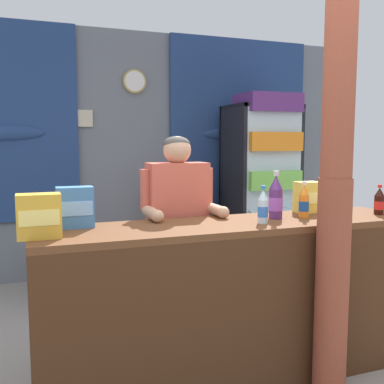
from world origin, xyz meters
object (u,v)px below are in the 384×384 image
at_px(shopkeeper, 178,218).
at_px(soda_bottle_grape_soda, 276,198).
at_px(soda_bottle_water, 263,207).
at_px(snack_box_instant_noodle, 308,197).
at_px(timber_post, 336,187).
at_px(plastic_lawn_chair, 72,249).
at_px(snack_box_choco_powder, 39,216).
at_px(soda_bottle_cola, 379,202).
at_px(soda_bottle_iced_tea, 335,201).
at_px(soda_bottle_orange_soda, 304,202).
at_px(bottle_shelf_rack, 180,222).
at_px(drink_fridge, 262,177).
at_px(snack_box_biscuit, 75,207).
at_px(stall_counter, 241,290).

distance_m(shopkeeper, soda_bottle_grape_soda, 0.68).
height_order(soda_bottle_water, snack_box_instant_noodle, soda_bottle_water).
bearing_deg(soda_bottle_water, timber_post, -42.78).
relative_size(plastic_lawn_chair, snack_box_choco_powder, 3.73).
xyz_separation_m(soda_bottle_cola, soda_bottle_water, (-0.91, -0.02, 0.01)).
relative_size(soda_bottle_cola, snack_box_instant_noodle, 0.94).
xyz_separation_m(plastic_lawn_chair, soda_bottle_iced_tea, (1.53, -1.83, 0.61)).
distance_m(soda_bottle_grape_soda, snack_box_choco_powder, 1.45).
xyz_separation_m(plastic_lawn_chair, shopkeeper, (0.60, -1.36, 0.47)).
bearing_deg(soda_bottle_cola, soda_bottle_orange_soda, 171.91).
bearing_deg(plastic_lawn_chair, bottle_shelf_rack, 21.45).
bearing_deg(bottle_shelf_rack, drink_fridge, -18.09).
height_order(timber_post, snack_box_biscuit, timber_post).
relative_size(soda_bottle_orange_soda, snack_box_biscuit, 1.00).
height_order(plastic_lawn_chair, snack_box_choco_powder, snack_box_choco_powder).
relative_size(timber_post, snack_box_instant_noodle, 11.84).
xyz_separation_m(shopkeeper, snack_box_choco_powder, (-0.91, -0.49, 0.15)).
relative_size(bottle_shelf_rack, snack_box_biscuit, 4.72).
xyz_separation_m(soda_bottle_grape_soda, soda_bottle_water, (-0.16, -0.12, -0.03)).
height_order(stall_counter, soda_bottle_iced_tea, soda_bottle_iced_tea).
bearing_deg(soda_bottle_iced_tea, soda_bottle_cola, -2.64).
height_order(timber_post, soda_bottle_cola, timber_post).
xyz_separation_m(shopkeeper, soda_bottle_water, (0.38, -0.51, 0.13)).
bearing_deg(soda_bottle_water, snack_box_biscuit, 166.74).
xyz_separation_m(soda_bottle_water, snack_box_choco_powder, (-1.29, 0.02, 0.02)).
bearing_deg(soda_bottle_cola, bottle_shelf_rack, 105.74).
xyz_separation_m(soda_bottle_water, snack_box_instant_noodle, (0.50, 0.26, 0.01)).
height_order(shopkeeper, soda_bottle_water, shopkeeper).
bearing_deg(plastic_lawn_chair, soda_bottle_water, -62.46).
bearing_deg(shopkeeper, timber_post, -49.32).
bearing_deg(soda_bottle_water, bottle_shelf_rack, 83.75).
xyz_separation_m(bottle_shelf_rack, snack_box_biscuit, (-1.34, -2.09, 0.52)).
bearing_deg(soda_bottle_grape_soda, shopkeeper, 144.25).
bearing_deg(soda_bottle_cola, plastic_lawn_chair, 135.67).
height_order(bottle_shelf_rack, soda_bottle_orange_soda, soda_bottle_orange_soda).
relative_size(soda_bottle_cola, soda_bottle_iced_tea, 0.81).
xyz_separation_m(drink_fridge, shopkeeper, (-1.51, -1.55, -0.13)).
distance_m(plastic_lawn_chair, soda_bottle_orange_soda, 2.29).
bearing_deg(snack_box_choco_powder, shopkeeper, 28.12).
bearing_deg(snack_box_biscuit, snack_box_choco_powder, -131.11).
xyz_separation_m(soda_bottle_grape_soda, soda_bottle_orange_soda, (0.20, -0.02, -0.03)).
distance_m(stall_counter, soda_bottle_orange_soda, 0.72).
height_order(soda_bottle_grape_soda, soda_bottle_cola, soda_bottle_grape_soda).
distance_m(soda_bottle_water, snack_box_choco_powder, 1.29).
bearing_deg(soda_bottle_iced_tea, drink_fridge, 74.06).
relative_size(stall_counter, timber_post, 0.94).
height_order(timber_post, drink_fridge, timber_post).
relative_size(plastic_lawn_chair, snack_box_instant_noodle, 3.96).
bearing_deg(soda_bottle_cola, soda_bottle_water, -178.48).
xyz_separation_m(stall_counter, drink_fridge, (1.29, 2.07, 0.50)).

